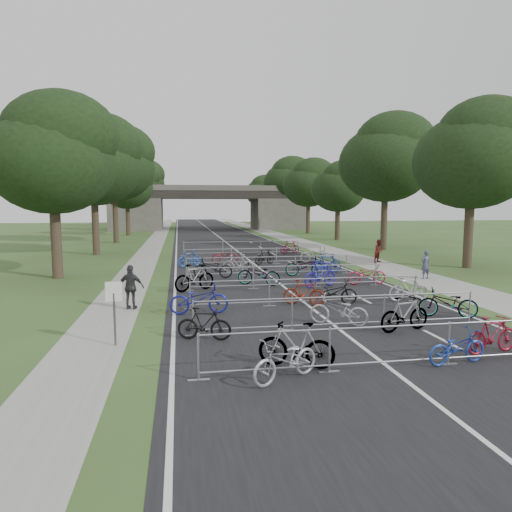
{
  "coord_description": "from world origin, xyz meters",
  "views": [
    {
      "loc": [
        -4.99,
        -9.97,
        3.94
      ],
      "look_at": [
        -0.71,
        15.13,
        1.1
      ],
      "focal_mm": 32.0,
      "sensor_mm": 36.0,
      "label": 1
    }
  ],
  "objects_px": {
    "bike_1": "(296,345)",
    "pedestrian_c": "(131,287)",
    "pedestrian_b": "(379,251)",
    "pedestrian_a": "(425,265)",
    "park_sign": "(114,301)",
    "bike_2": "(457,347)",
    "bike_0": "(286,360)",
    "overpass_bridge": "(209,208)"
  },
  "relations": [
    {
      "from": "bike_1",
      "to": "pedestrian_b",
      "type": "height_order",
      "value": "pedestrian_b"
    },
    {
      "from": "bike_2",
      "to": "pedestrian_a",
      "type": "distance_m",
      "value": 13.89
    },
    {
      "from": "bike_1",
      "to": "pedestrian_c",
      "type": "height_order",
      "value": "pedestrian_c"
    },
    {
      "from": "overpass_bridge",
      "to": "bike_2",
      "type": "distance_m",
      "value": 65.1
    },
    {
      "from": "bike_2",
      "to": "pedestrian_b",
      "type": "distance_m",
      "value": 20.71
    },
    {
      "from": "bike_0",
      "to": "overpass_bridge",
      "type": "bearing_deg",
      "value": 148.46
    },
    {
      "from": "pedestrian_a",
      "to": "pedestrian_b",
      "type": "height_order",
      "value": "pedestrian_b"
    },
    {
      "from": "bike_0",
      "to": "bike_1",
      "type": "bearing_deg",
      "value": 121.62
    },
    {
      "from": "overpass_bridge",
      "to": "pedestrian_b",
      "type": "distance_m",
      "value": 46.39
    },
    {
      "from": "bike_2",
      "to": "pedestrian_c",
      "type": "xyz_separation_m",
      "value": [
        -8.56,
        7.58,
        0.41
      ]
    },
    {
      "from": "pedestrian_a",
      "to": "pedestrian_b",
      "type": "relative_size",
      "value": 0.98
    },
    {
      "from": "overpass_bridge",
      "to": "bike_0",
      "type": "distance_m",
      "value": 65.47
    },
    {
      "from": "bike_2",
      "to": "pedestrian_b",
      "type": "height_order",
      "value": "pedestrian_b"
    },
    {
      "from": "bike_0",
      "to": "pedestrian_a",
      "type": "height_order",
      "value": "pedestrian_a"
    },
    {
      "from": "bike_2",
      "to": "park_sign",
      "type": "bearing_deg",
      "value": 61.79
    },
    {
      "from": "overpass_bridge",
      "to": "pedestrian_a",
      "type": "bearing_deg",
      "value": -81.31
    },
    {
      "from": "park_sign",
      "to": "pedestrian_c",
      "type": "distance_m",
      "value": 4.6
    },
    {
      "from": "overpass_bridge",
      "to": "pedestrian_c",
      "type": "bearing_deg",
      "value": -96.75
    },
    {
      "from": "bike_0",
      "to": "pedestrian_a",
      "type": "xyz_separation_m",
      "value": [
        10.71,
        12.73,
        0.28
      ]
    },
    {
      "from": "bike_1",
      "to": "pedestrian_c",
      "type": "relative_size",
      "value": 1.11
    },
    {
      "from": "overpass_bridge",
      "to": "park_sign",
      "type": "xyz_separation_m",
      "value": [
        -6.8,
        -62.0,
        -2.27
      ]
    },
    {
      "from": "overpass_bridge",
      "to": "bike_1",
      "type": "bearing_deg",
      "value": -91.97
    },
    {
      "from": "overpass_bridge",
      "to": "pedestrian_c",
      "type": "distance_m",
      "value": 57.88
    },
    {
      "from": "bike_2",
      "to": "bike_1",
      "type": "bearing_deg",
      "value": 74.82
    },
    {
      "from": "bike_0",
      "to": "pedestrian_c",
      "type": "bearing_deg",
      "value": 178.35
    },
    {
      "from": "bike_1",
      "to": "bike_2",
      "type": "xyz_separation_m",
      "value": [
        3.99,
        -0.44,
        -0.13
      ]
    },
    {
      "from": "pedestrian_b",
      "to": "pedestrian_a",
      "type": "bearing_deg",
      "value": -123.92
    },
    {
      "from": "bike_1",
      "to": "pedestrian_c",
      "type": "distance_m",
      "value": 8.49
    },
    {
      "from": "bike_1",
      "to": "pedestrian_b",
      "type": "distance_m",
      "value": 21.98
    },
    {
      "from": "park_sign",
      "to": "bike_0",
      "type": "height_order",
      "value": "park_sign"
    },
    {
      "from": "bike_2",
      "to": "pedestrian_a",
      "type": "bearing_deg",
      "value": -35.82
    },
    {
      "from": "park_sign",
      "to": "pedestrian_b",
      "type": "relative_size",
      "value": 1.16
    },
    {
      "from": "pedestrian_b",
      "to": "bike_1",
      "type": "bearing_deg",
      "value": -148.57
    },
    {
      "from": "bike_1",
      "to": "pedestrian_a",
      "type": "height_order",
      "value": "pedestrian_a"
    },
    {
      "from": "pedestrian_b",
      "to": "pedestrian_c",
      "type": "height_order",
      "value": "pedestrian_c"
    },
    {
      "from": "bike_1",
      "to": "pedestrian_a",
      "type": "xyz_separation_m",
      "value": [
        10.27,
        11.94,
        0.2
      ]
    },
    {
      "from": "bike_1",
      "to": "bike_2",
      "type": "relative_size",
      "value": 1.13
    },
    {
      "from": "pedestrian_b",
      "to": "pedestrian_c",
      "type": "xyz_separation_m",
      "value": [
        -15.48,
        -11.93,
        0.06
      ]
    },
    {
      "from": "bike_0",
      "to": "pedestrian_a",
      "type": "bearing_deg",
      "value": 110.71
    },
    {
      "from": "overpass_bridge",
      "to": "park_sign",
      "type": "distance_m",
      "value": 62.41
    },
    {
      "from": "bike_2",
      "to": "pedestrian_a",
      "type": "height_order",
      "value": "pedestrian_a"
    },
    {
      "from": "bike_2",
      "to": "pedestrian_b",
      "type": "bearing_deg",
      "value": -28.44
    }
  ]
}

